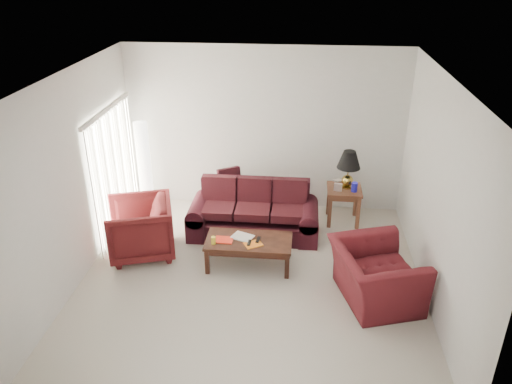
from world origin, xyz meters
TOP-DOWN VIEW (x-y plane):
  - floor at (0.00, 0.00)m, footprint 5.00×5.00m
  - blinds at (-2.42, 1.30)m, footprint 0.10×2.00m
  - sofa at (-0.09, 1.36)m, footprint 2.23×1.06m
  - throw_pillow at (-0.60, 2.04)m, footprint 0.46×0.39m
  - end_table at (1.45, 1.96)m, footprint 0.62×0.62m
  - table_lamp at (1.49, 2.01)m, footprint 0.47×0.47m
  - clock at (1.33, 1.86)m, footprint 0.14×0.08m
  - blue_canister at (1.61, 1.85)m, footprint 0.12×0.12m
  - picture_frame at (1.34, 2.10)m, footprint 0.21×0.22m
  - floor_lamp at (-2.16, 2.08)m, footprint 0.37×0.37m
  - armchair_left at (-1.81, 0.58)m, footprint 1.25×1.23m
  - armchair_right at (1.76, -0.25)m, footprint 1.38×1.48m
  - coffee_table at (-0.07, 0.40)m, footprint 1.42×0.93m
  - magazine_red at (-0.44, 0.35)m, footprint 0.28×0.22m
  - magazine_white at (-0.17, 0.46)m, footprint 0.38×0.34m
  - magazine_orange at (0.01, 0.27)m, footprint 0.32×0.29m
  - remote_a at (-0.05, 0.27)m, footprint 0.06×0.15m
  - remote_b at (0.08, 0.38)m, footprint 0.07×0.17m
  - yellow_glass at (-0.58, 0.24)m, footprint 0.07×0.07m

SIDE VIEW (x-z plane):
  - floor at x=0.00m, z-range 0.00..0.00m
  - coffee_table at x=-0.07m, z-range 0.00..0.46m
  - end_table at x=1.45m, z-range 0.00..0.65m
  - armchair_right at x=1.76m, z-range 0.00..0.79m
  - sofa at x=-0.09m, z-range 0.00..0.89m
  - armchair_left at x=-1.81m, z-range 0.00..0.92m
  - magazine_orange at x=0.01m, z-range 0.46..0.47m
  - magazine_red at x=-0.44m, z-range 0.46..0.47m
  - magazine_white at x=-0.17m, z-range 0.46..0.48m
  - remote_a at x=-0.05m, z-range 0.48..0.49m
  - remote_b at x=0.08m, z-range 0.48..0.49m
  - yellow_glass at x=-0.58m, z-range 0.46..0.58m
  - throw_pillow at x=-0.60m, z-range 0.49..0.92m
  - clock at x=1.33m, z-range 0.65..0.79m
  - blue_canister at x=1.61m, z-range 0.65..0.82m
  - picture_frame at x=1.34m, z-range 0.71..0.77m
  - floor_lamp at x=-2.16m, z-range 0.00..1.73m
  - table_lamp at x=1.49m, z-range 0.65..1.33m
  - blinds at x=-2.42m, z-range 0.00..2.16m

